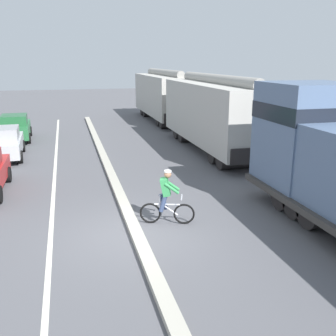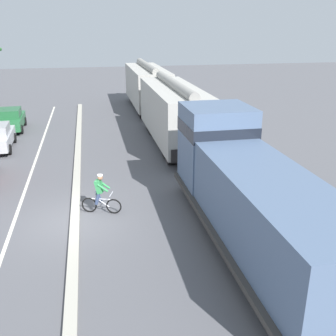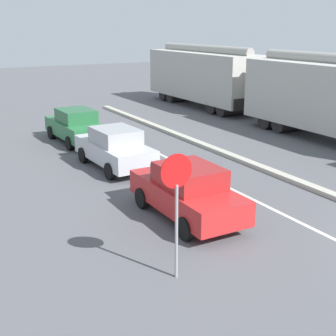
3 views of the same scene
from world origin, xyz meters
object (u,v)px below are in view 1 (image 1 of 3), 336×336
Objects in this scene: cyclist at (166,199)px; hopper_car_lead at (215,114)px; hopper_car_middle at (164,96)px; parked_car_green at (15,128)px; parked_car_silver at (4,143)px.

hopper_car_lead is at bearing 60.90° from cyclist.
hopper_car_lead is at bearing -90.00° from hopper_car_middle.
cyclist is at bearing -103.81° from hopper_car_middle.
hopper_car_lead is 12.59m from parked_car_green.
parked_car_silver is at bearing -90.33° from parked_car_green.
parked_car_silver is 2.49× the size of cyclist.
parked_car_silver is (-11.09, -10.56, -1.26)m from hopper_car_middle.
cyclist reaches higher than parked_car_green.
cyclist is (-5.10, -9.17, -1.26)m from hopper_car_lead.
parked_car_green is at bearing 89.67° from parked_car_silver.
cyclist reaches higher than parked_car_silver.
cyclist is (-5.10, -20.77, -1.26)m from hopper_car_middle.
hopper_car_middle is 21.42m from cyclist.
hopper_car_middle is 12.51m from parked_car_green.
parked_car_green is (0.03, 4.85, 0.00)m from parked_car_silver.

